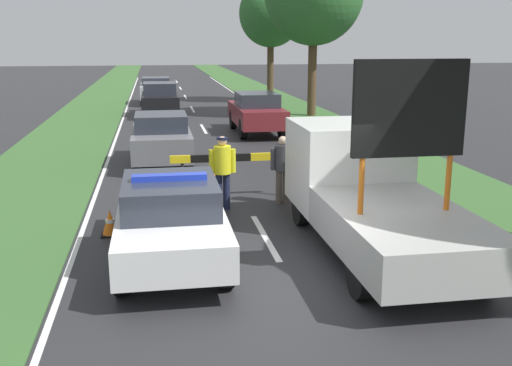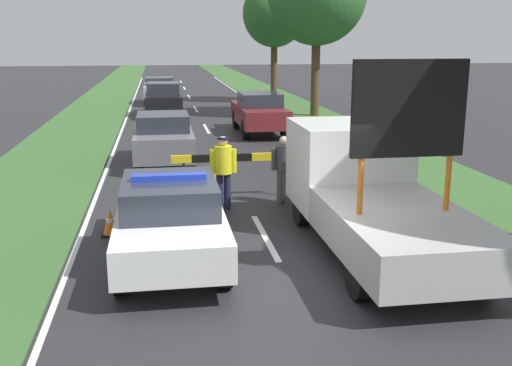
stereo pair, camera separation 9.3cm
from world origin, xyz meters
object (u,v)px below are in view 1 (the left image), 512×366
pedestrian_civilian (283,164)px  traffic_cone_near_police (110,223)px  police_car (171,217)px  police_officer (222,166)px  work_truck (368,188)px  queued_car_sedan_black (160,99)px  traffic_cone_near_truck (294,184)px  queued_car_suv_grey (161,138)px  queued_car_wagon_maroon (256,112)px  queued_car_sedan_silver (156,90)px  road_barrier (231,161)px  roadside_tree_near_left (271,14)px  traffic_cone_centre_front (212,174)px

pedestrian_civilian → traffic_cone_near_police: 4.26m
police_car → police_officer: 3.25m
work_truck → queued_car_sedan_black: bearing=-82.1°
police_car → traffic_cone_near_truck: size_ratio=6.97×
queued_car_suv_grey → queued_car_wagon_maroon: 6.82m
queued_car_sedan_silver → traffic_cone_near_truck: bearing=98.1°
queued_car_sedan_black → traffic_cone_near_police: bearing=86.3°
pedestrian_civilian → queued_car_wagon_maroon: queued_car_wagon_maroon is taller
work_truck → traffic_cone_near_truck: (-0.59, 3.44, -0.73)m
queued_car_suv_grey → queued_car_sedan_black: size_ratio=0.93×
road_barrier → police_car: bearing=-110.3°
roadside_tree_near_left → traffic_cone_near_police: bearing=-107.9°
work_truck → pedestrian_civilian: 3.12m
pedestrian_civilian → traffic_cone_near_police: bearing=-146.2°
roadside_tree_near_left → work_truck: bearing=-96.9°
police_car → traffic_cone_centre_front: 5.61m
pedestrian_civilian → queued_car_sedan_black: size_ratio=0.38×
queued_car_wagon_maroon → roadside_tree_near_left: 13.15m
traffic_cone_near_truck → queued_car_sedan_silver: 22.56m
queued_car_sedan_black → queued_car_sedan_silver: 5.70m
road_barrier → queued_car_sedan_silver: queued_car_sedan_silver is taller
traffic_cone_centre_front → queued_car_sedan_silver: 20.70m
work_truck → traffic_cone_near_police: 5.02m
police_car → traffic_cone_near_police: size_ratio=8.74×
work_truck → traffic_cone_near_truck: bearing=-82.6°
road_barrier → pedestrian_civilian: (1.12, -0.74, 0.05)m
police_officer → roadside_tree_near_left: 24.04m
traffic_cone_centre_front → queued_car_sedan_black: (-1.17, 14.95, 0.57)m
traffic_cone_near_truck → queued_car_suv_grey: size_ratio=0.16×
traffic_cone_centre_front → queued_car_sedan_silver: bearing=93.7°
police_officer → queued_car_suv_grey: police_officer is taller
police_car → traffic_cone_near_truck: police_car is taller
pedestrian_civilian → queued_car_wagon_maroon: size_ratio=0.34×
traffic_cone_centre_front → queued_car_sedan_black: queued_car_sedan_black is taller
traffic_cone_near_police → traffic_cone_centre_front: (2.39, 3.92, 0.02)m
police_car → traffic_cone_near_police: 1.98m
queued_car_suv_grey → queued_car_wagon_maroon: (3.90, 5.60, 0.07)m
traffic_cone_near_police → traffic_cone_near_truck: (4.22, 2.24, 0.07)m
queued_car_wagon_maroon → road_barrier: bearing=76.9°
queued_car_wagon_maroon → police_car: bearing=74.5°
queued_car_suv_grey → queued_car_sedan_silver: (-0.06, 17.75, 0.03)m
work_truck → queued_car_sedan_silver: work_truck is taller
road_barrier → traffic_cone_near_truck: bearing=-8.8°
queued_car_sedan_black → traffic_cone_centre_front: bearing=94.5°
police_car → work_truck: (3.66, 0.32, 0.28)m
work_truck → pedestrian_civilian: (-0.98, 2.96, -0.12)m
roadside_tree_near_left → queued_car_sedan_black: bearing=-140.0°
queued_car_sedan_silver → pedestrian_civilian: bearing=96.9°
queued_car_suv_grey → roadside_tree_near_left: 19.44m
road_barrier → queued_car_sedan_black: (-1.48, 16.37, -0.04)m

